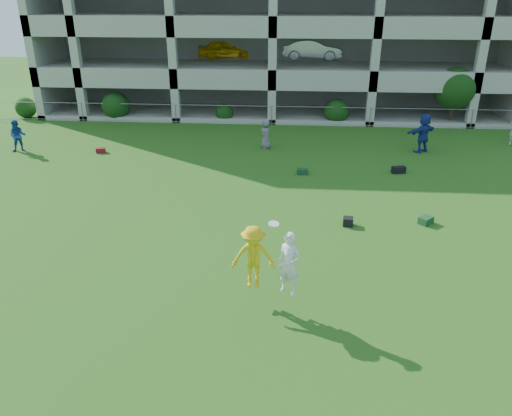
# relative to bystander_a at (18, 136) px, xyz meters

# --- Properties ---
(ground) EXTENTS (100.00, 100.00, 0.00)m
(ground) POSITION_rel_bystander_a_xyz_m (12.71, -12.47, -0.82)
(ground) COLOR #235114
(ground) RESTS_ON ground
(bystander_a) EXTENTS (0.96, 0.85, 1.64)m
(bystander_a) POSITION_rel_bystander_a_xyz_m (0.00, 0.00, 0.00)
(bystander_a) COLOR navy
(bystander_a) RESTS_ON ground
(bystander_c) EXTENTS (0.70, 0.87, 1.55)m
(bystander_c) POSITION_rel_bystander_a_xyz_m (12.65, 1.56, -0.05)
(bystander_c) COLOR slate
(bystander_c) RESTS_ON ground
(bystander_d) EXTENTS (1.85, 1.57, 2.01)m
(bystander_d) POSITION_rel_bystander_a_xyz_m (20.70, 1.54, 0.18)
(bystander_d) COLOR navy
(bystander_d) RESTS_ON ground
(bag_green_c) EXTENTS (0.60, 0.60, 0.26)m
(bag_green_c) POSITION_rel_bystander_a_xyz_m (18.94, -7.22, -0.69)
(bag_green_c) COLOR #133519
(bag_green_c) RESTS_ON ground
(crate_d) EXTENTS (0.38, 0.38, 0.30)m
(crate_d) POSITION_rel_bystander_a_xyz_m (16.14, -7.58, -0.67)
(crate_d) COLOR black
(crate_d) RESTS_ON ground
(bag_black_e) EXTENTS (0.65, 0.44, 0.30)m
(bag_black_e) POSITION_rel_bystander_a_xyz_m (18.94, -1.82, -0.67)
(bag_black_e) COLOR black
(bag_black_e) RESTS_ON ground
(bag_red_f) EXTENTS (0.50, 0.37, 0.24)m
(bag_red_f) POSITION_rel_bystander_a_xyz_m (4.22, 0.12, -0.70)
(bag_red_f) COLOR #5C0F10
(bag_red_f) RESTS_ON ground
(bag_green_g) EXTENTS (0.51, 0.32, 0.25)m
(bag_green_g) POSITION_rel_bystander_a_xyz_m (14.56, -2.32, -0.70)
(bag_green_g) COLOR #143920
(bag_green_g) RESTS_ON ground
(frisbee_contest) EXTENTS (1.87, 0.98, 1.94)m
(frisbee_contest) POSITION_rel_bystander_a_xyz_m (13.41, -12.66, 0.57)
(frisbee_contest) COLOR yellow
(frisbee_contest) RESTS_ON ground
(parking_garage) EXTENTS (30.00, 14.00, 12.00)m
(parking_garage) POSITION_rel_bystander_a_xyz_m (12.71, 15.23, 5.19)
(parking_garage) COLOR #9E998C
(parking_garage) RESTS_ON ground
(fence) EXTENTS (36.06, 0.06, 1.20)m
(fence) POSITION_rel_bystander_a_xyz_m (12.71, 6.53, -0.21)
(fence) COLOR gray
(fence) RESTS_ON ground
(shrub_row) EXTENTS (34.38, 2.52, 3.50)m
(shrub_row) POSITION_rel_bystander_a_xyz_m (17.30, 7.23, 0.69)
(shrub_row) COLOR #163D11
(shrub_row) RESTS_ON ground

